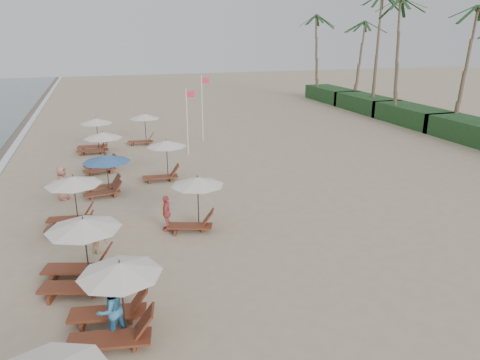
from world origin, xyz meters
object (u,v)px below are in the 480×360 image
object	(u,v)px
inland_station_0	(194,197)
inland_station_1	(164,156)
lounger_station_2	(78,255)
inland_station_2	(143,125)
lounger_station_1	(112,302)
beachgoer_far_b	(62,183)
beachgoer_mid_b	(96,234)
lounger_station_3	(71,202)
flag_pole_near	(188,118)
lounger_station_5	(101,151)
beachgoer_mid_a	(110,309)
lounger_station_6	(94,136)
lounger_station_4	(104,172)
beachgoer_far_a	(167,213)

from	to	relation	value
inland_station_0	inland_station_1	distance (m)	7.05
lounger_station_2	inland_station_2	world-z (taller)	lounger_station_2
lounger_station_2	lounger_station_1	bearing A→B (deg)	-72.41
beachgoer_far_b	inland_station_2	bearing A→B (deg)	-6.16
beachgoer_mid_b	inland_station_2	bearing A→B (deg)	-59.02
lounger_station_3	flag_pole_near	bearing A→B (deg)	56.20
lounger_station_3	inland_station_1	distance (m)	7.21
lounger_station_2	beachgoer_far_b	size ratio (longest dim) A/B	1.68
lounger_station_5	inland_station_2	xyz separation A→B (m)	(3.13, 6.27, 0.22)
lounger_station_3	beachgoer_mid_a	distance (m)	8.00
lounger_station_6	beachgoer_far_b	size ratio (longest dim) A/B	1.55
lounger_station_6	lounger_station_3	bearing A→B (deg)	-94.29
lounger_station_4	inland_station_2	distance (m)	10.98
lounger_station_4	lounger_station_1	bearing A→B (deg)	-90.53
beachgoer_far_a	beachgoer_mid_b	bearing A→B (deg)	-50.70
lounger_station_1	beachgoer_mid_b	bearing A→B (deg)	94.38
beachgoer_far_b	inland_station_0	bearing A→B (deg)	-115.32
inland_station_1	beachgoer_mid_b	world-z (taller)	inland_station_1
beachgoer_mid_b	inland_station_1	bearing A→B (deg)	-72.14
lounger_station_1	beachgoer_far_b	bearing A→B (deg)	99.28
lounger_station_2	inland_station_2	distance (m)	19.82
lounger_station_5	beachgoer_far_a	world-z (taller)	lounger_station_5
lounger_station_3	flag_pole_near	size ratio (longest dim) A/B	0.58
inland_station_1	beachgoer_far_a	xyz separation A→B (m)	(-0.92, -6.82, -0.60)
inland_station_1	lounger_station_5	bearing A→B (deg)	139.71
beachgoer_far_a	flag_pole_near	world-z (taller)	flag_pole_near
lounger_station_2	lounger_station_3	bearing A→B (deg)	94.60
inland_station_1	lounger_station_1	bearing A→B (deg)	-104.28
flag_pole_near	inland_station_1	bearing A→B (deg)	-115.13
lounger_station_6	beachgoer_mid_a	size ratio (longest dim) A/B	1.52
lounger_station_2	lounger_station_3	world-z (taller)	lounger_station_2
beachgoer_far_a	lounger_station_4	bearing A→B (deg)	-141.65
lounger_station_6	inland_station_1	world-z (taller)	lounger_station_6
lounger_station_4	lounger_station_3	bearing A→B (deg)	-109.59
inland_station_1	beachgoer_mid_a	size ratio (longest dim) A/B	1.55
lounger_station_5	beachgoer_mid_a	size ratio (longest dim) A/B	1.45
lounger_station_3	beachgoer_far_a	size ratio (longest dim) A/B	1.66
flag_pole_near	lounger_station_1	bearing A→B (deg)	-107.46
beachgoer_mid_a	beachgoer_far_b	world-z (taller)	beachgoer_mid_a
lounger_station_5	flag_pole_near	distance (m)	6.30
lounger_station_2	lounger_station_6	distance (m)	17.99
lounger_station_2	beachgoer_mid_a	bearing A→B (deg)	-74.06
lounger_station_5	flag_pole_near	bearing A→B (deg)	22.12
lounger_station_1	inland_station_0	world-z (taller)	inland_station_0
beachgoer_mid_b	beachgoer_far_b	size ratio (longest dim) A/B	0.90
inland_station_1	flag_pole_near	xyz separation A→B (m)	(2.41, 5.14, 1.10)
lounger_station_2	lounger_station_6	xyz separation A→B (m)	(0.60, 17.98, 0.00)
inland_station_0	beachgoer_mid_a	size ratio (longest dim) A/B	1.52
inland_station_0	lounger_station_1	bearing A→B (deg)	-120.23
lounger_station_4	lounger_station_5	size ratio (longest dim) A/B	1.02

